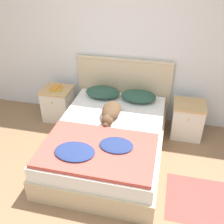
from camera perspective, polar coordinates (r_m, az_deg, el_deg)
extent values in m
plane|color=#896647|center=(3.13, -7.57, -20.94)|extent=(16.00, 16.00, 0.00)
cube|color=silver|center=(4.12, 1.44, 14.99)|extent=(9.00, 0.06, 2.55)
cube|color=#C6B28E|center=(3.68, -0.72, -7.44)|extent=(1.44, 2.01, 0.29)
cube|color=white|center=(3.53, -0.75, -4.40)|extent=(1.38, 1.95, 0.19)
cube|color=#C6B28E|center=(4.32, 2.51, 4.87)|extent=(1.52, 0.04, 1.02)
cylinder|color=#C6B28E|center=(4.11, 2.68, 11.21)|extent=(1.52, 0.06, 0.06)
cube|color=silver|center=(4.48, -11.63, 1.64)|extent=(0.44, 0.41, 0.52)
cube|color=tan|center=(4.36, -12.02, 4.76)|extent=(0.47, 0.44, 0.03)
sphere|color=tan|center=(4.25, -12.96, 1.92)|extent=(0.02, 0.02, 0.02)
cube|color=silver|center=(4.15, 16.04, -1.74)|extent=(0.44, 0.41, 0.52)
cube|color=tan|center=(4.01, 16.62, 1.53)|extent=(0.47, 0.44, 0.03)
sphere|color=tan|center=(3.89, 16.38, -1.65)|extent=(0.02, 0.02, 0.02)
ellipsoid|color=#284C3D|center=(4.13, -2.02, 4.31)|extent=(0.54, 0.37, 0.15)
ellipsoid|color=#284C3D|center=(4.04, 5.78, 3.44)|extent=(0.54, 0.37, 0.15)
cube|color=#BC4C42|center=(3.06, -3.10, -8.21)|extent=(1.33, 0.88, 0.05)
ellipsoid|color=navy|center=(3.00, -8.14, -8.48)|extent=(0.47, 0.35, 0.04)
ellipsoid|color=navy|center=(3.06, 0.95, -7.19)|extent=(0.40, 0.31, 0.04)
ellipsoid|color=brown|center=(3.65, -0.11, 0.42)|extent=(0.26, 0.44, 0.17)
sphere|color=brown|center=(3.44, -1.09, -1.90)|extent=(0.16, 0.16, 0.16)
ellipsoid|color=brown|center=(3.40, -1.36, -2.68)|extent=(0.07, 0.09, 0.06)
cone|color=brown|center=(3.43, -1.76, -0.87)|extent=(0.05, 0.05, 0.06)
cone|color=brown|center=(3.41, -0.34, -1.06)|extent=(0.05, 0.05, 0.06)
ellipsoid|color=brown|center=(3.82, 1.10, 1.19)|extent=(0.14, 0.20, 0.06)
cube|color=gold|center=(4.33, -12.04, 5.00)|extent=(0.19, 0.19, 0.03)
cube|color=orange|center=(4.33, -12.23, 5.35)|extent=(0.14, 0.19, 0.02)
cube|color=#93423D|center=(3.41, 22.75, -18.03)|extent=(1.26, 0.71, 0.00)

